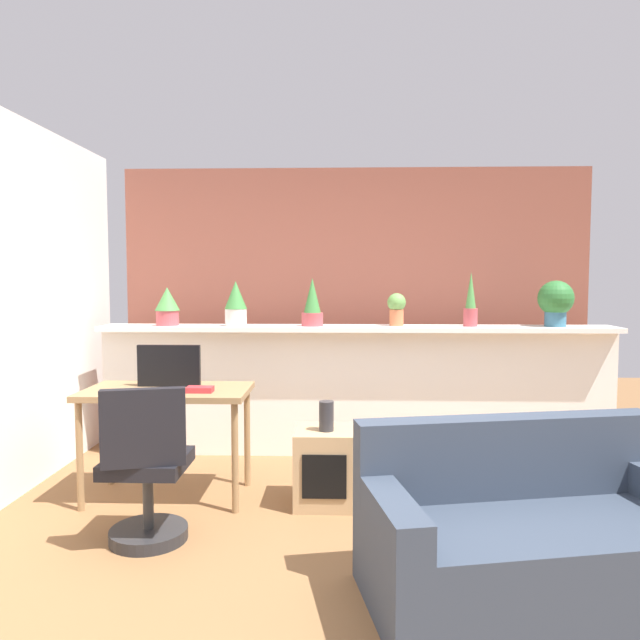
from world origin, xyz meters
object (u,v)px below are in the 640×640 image
object	(u,v)px
potted_plant_1	(236,303)
potted_plant_4	(471,303)
potted_plant_0	(167,306)
couch	(531,538)
potted_plant_3	(397,308)
office_chair	(147,477)
desk	(167,401)
book_on_desk	(200,389)
tv_monitor	(169,366)
vase_on_shelf	(326,416)
potted_plant_5	(556,301)
side_cube_shelf	(325,467)
potted_plant_2	(312,304)

from	to	relation	value
potted_plant_1	potted_plant_4	size ratio (longest dim) A/B	0.83
potted_plant_0	potted_plant_1	xyz separation A→B (m)	(0.58, -0.02, 0.02)
potted_plant_0	couch	bearing A→B (deg)	-43.28
potted_plant_3	office_chair	bearing A→B (deg)	-131.39
desk	potted_plant_3	bearing A→B (deg)	32.33
potted_plant_4	book_on_desk	world-z (taller)	potted_plant_4
tv_monitor	vase_on_shelf	bearing A→B (deg)	-10.15
potted_plant_1	potted_plant_3	size ratio (longest dim) A/B	1.37
desk	potted_plant_5	bearing A→B (deg)	18.75
potted_plant_1	potted_plant_4	xyz separation A→B (m)	(1.94, 0.01, 0.00)
potted_plant_5	desk	world-z (taller)	potted_plant_5
potted_plant_4	couch	xyz separation A→B (m)	(-0.18, -2.19, -1.01)
side_cube_shelf	desk	bearing A→B (deg)	175.37
potted_plant_4	book_on_desk	bearing A→B (deg)	-150.88
potted_plant_0	couch	xyz separation A→B (m)	(2.34, -2.21, -0.98)
potted_plant_4	tv_monitor	world-z (taller)	potted_plant_4
potted_plant_3	vase_on_shelf	bearing A→B (deg)	-115.91
potted_plant_2	potted_plant_4	size ratio (longest dim) A/B	0.89
office_chair	potted_plant_0	bearing A→B (deg)	102.13
desk	tv_monitor	bearing A→B (deg)	95.89
vase_on_shelf	potted_plant_3	bearing A→B (deg)	64.09
tv_monitor	vase_on_shelf	distance (m)	1.14
potted_plant_5	potted_plant_1	bearing A→B (deg)	-179.77
potted_plant_0	tv_monitor	size ratio (longest dim) A/B	0.74
potted_plant_2	potted_plant_4	bearing A→B (deg)	0.41
book_on_desk	office_chair	bearing A→B (deg)	-105.03
potted_plant_5	potted_plant_4	bearing A→B (deg)	-179.59
potted_plant_2	desk	world-z (taller)	potted_plant_2
vase_on_shelf	book_on_desk	xyz separation A→B (m)	(-0.83, -0.00, 0.17)
office_chair	vase_on_shelf	distance (m)	1.18
side_cube_shelf	book_on_desk	bearing A→B (deg)	-177.77
potted_plant_3	potted_plant_5	distance (m)	1.30
side_cube_shelf	vase_on_shelf	distance (m)	0.35
potted_plant_3	side_cube_shelf	world-z (taller)	potted_plant_3
potted_plant_1	potted_plant_2	bearing A→B (deg)	-0.33
vase_on_shelf	potted_plant_2	bearing A→B (deg)	97.37
side_cube_shelf	potted_plant_4	bearing A→B (deg)	42.60
potted_plant_1	desk	xyz separation A→B (m)	(-0.30, -0.98, -0.62)
vase_on_shelf	potted_plant_1	bearing A→B (deg)	125.36
potted_plant_5	side_cube_shelf	distance (m)	2.40
potted_plant_2	potted_plant_5	xyz separation A→B (m)	(1.99, 0.01, 0.03)
potted_plant_1	potted_plant_5	bearing A→B (deg)	0.23
desk	vase_on_shelf	distance (m)	1.09
potted_plant_3	potted_plant_4	bearing A→B (deg)	-4.36
tv_monitor	side_cube_shelf	bearing A→B (deg)	-8.79
potted_plant_3	potted_plant_2	bearing A→B (deg)	-175.49
side_cube_shelf	potted_plant_3	bearing A→B (deg)	63.15
potted_plant_5	office_chair	xyz separation A→B (m)	(-2.84, -1.71, -0.92)
office_chair	side_cube_shelf	distance (m)	1.18
potted_plant_1	side_cube_shelf	bearing A→B (deg)	-54.27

